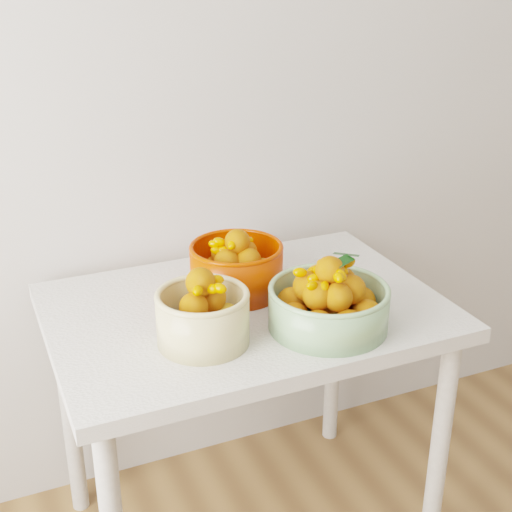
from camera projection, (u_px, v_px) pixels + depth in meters
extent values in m
cube|color=beige|center=(267.00, 42.00, 2.02)|extent=(4.00, 0.04, 2.70)
cube|color=silver|center=(246.00, 312.00, 1.85)|extent=(1.00, 0.70, 0.04)
cylinder|color=silver|center=(439.00, 451.00, 1.91)|extent=(0.05, 0.05, 0.71)
cylinder|color=silver|center=(69.00, 411.00, 2.08)|extent=(0.05, 0.05, 0.71)
cylinder|color=silver|center=(334.00, 349.00, 2.40)|extent=(0.05, 0.05, 0.71)
cylinder|color=beige|center=(203.00, 319.00, 1.64)|extent=(0.28, 0.28, 0.12)
torus|color=beige|center=(202.00, 295.00, 1.62)|extent=(0.28, 0.28, 0.02)
sphere|color=#D1660C|center=(225.00, 319.00, 1.67)|extent=(0.08, 0.08, 0.08)
sphere|color=#D1660C|center=(196.00, 313.00, 1.69)|extent=(0.08, 0.08, 0.08)
sphere|color=#D1660C|center=(180.00, 328.00, 1.63)|extent=(0.07, 0.07, 0.07)
sphere|color=orange|center=(212.00, 334.00, 1.60)|extent=(0.07, 0.07, 0.07)
sphere|color=orange|center=(203.00, 324.00, 1.65)|extent=(0.07, 0.07, 0.07)
sphere|color=orange|center=(211.00, 297.00, 1.65)|extent=(0.07, 0.07, 0.07)
sphere|color=orange|center=(194.00, 307.00, 1.60)|extent=(0.07, 0.07, 0.07)
sphere|color=orange|center=(201.00, 282.00, 1.61)|extent=(0.07, 0.07, 0.07)
ellipsoid|color=orange|center=(211.00, 285.00, 1.65)|extent=(0.04, 0.05, 0.03)
ellipsoid|color=orange|center=(198.00, 291.00, 1.57)|extent=(0.04, 0.04, 0.03)
ellipsoid|color=orange|center=(217.00, 280.00, 1.62)|extent=(0.04, 0.03, 0.04)
ellipsoid|color=orange|center=(215.00, 283.00, 1.62)|extent=(0.04, 0.03, 0.03)
ellipsoid|color=orange|center=(220.00, 288.00, 1.58)|extent=(0.04, 0.04, 0.03)
ellipsoid|color=orange|center=(202.00, 286.00, 1.61)|extent=(0.04, 0.05, 0.04)
ellipsoid|color=orange|center=(212.00, 289.00, 1.59)|extent=(0.04, 0.04, 0.03)
cylinder|color=#8AB680|center=(328.00, 308.00, 1.71)|extent=(0.33, 0.33, 0.10)
torus|color=#8AB680|center=(329.00, 289.00, 1.69)|extent=(0.33, 0.33, 0.01)
sphere|color=orange|center=(361.00, 301.00, 1.75)|extent=(0.08, 0.08, 0.08)
sphere|color=orange|center=(338.00, 293.00, 1.79)|extent=(0.07, 0.07, 0.07)
sphere|color=orange|center=(312.00, 293.00, 1.79)|extent=(0.08, 0.08, 0.08)
sphere|color=orange|center=(292.00, 303.00, 1.75)|extent=(0.08, 0.08, 0.08)
sphere|color=orange|center=(294.00, 317.00, 1.68)|extent=(0.07, 0.07, 0.07)
sphere|color=orange|center=(318.00, 327.00, 1.63)|extent=(0.08, 0.08, 0.08)
sphere|color=orange|center=(349.00, 326.00, 1.64)|extent=(0.08, 0.08, 0.08)
sphere|color=orange|center=(366.00, 315.00, 1.69)|extent=(0.08, 0.08, 0.08)
sphere|color=orange|center=(328.00, 309.00, 1.71)|extent=(0.07, 0.07, 0.07)
sphere|color=orange|center=(342.00, 281.00, 1.73)|extent=(0.07, 0.07, 0.07)
sphere|color=orange|center=(320.00, 279.00, 1.73)|extent=(0.08, 0.08, 0.08)
sphere|color=orange|center=(308.00, 286.00, 1.70)|extent=(0.07, 0.07, 0.07)
sphere|color=orange|center=(318.00, 296.00, 1.65)|extent=(0.07, 0.07, 0.07)
sphere|color=orange|center=(338.00, 297.00, 1.65)|extent=(0.07, 0.07, 0.07)
sphere|color=orange|center=(351.00, 289.00, 1.68)|extent=(0.07, 0.07, 0.07)
sphere|color=orange|center=(330.00, 270.00, 1.67)|extent=(0.07, 0.07, 0.07)
ellipsoid|color=orange|center=(341.00, 275.00, 1.63)|extent=(0.03, 0.04, 0.04)
ellipsoid|color=orange|center=(314.00, 278.00, 1.67)|extent=(0.04, 0.03, 0.03)
ellipsoid|color=orange|center=(320.00, 282.00, 1.68)|extent=(0.04, 0.03, 0.03)
ellipsoid|color=orange|center=(314.00, 271.00, 1.71)|extent=(0.04, 0.04, 0.04)
ellipsoid|color=orange|center=(324.00, 287.00, 1.64)|extent=(0.04, 0.05, 0.04)
ellipsoid|color=orange|center=(339.00, 278.00, 1.61)|extent=(0.03, 0.04, 0.03)
ellipsoid|color=orange|center=(319.00, 271.00, 1.69)|extent=(0.04, 0.04, 0.03)
ellipsoid|color=orange|center=(312.00, 286.00, 1.63)|extent=(0.04, 0.04, 0.04)
ellipsoid|color=orange|center=(333.00, 271.00, 1.68)|extent=(0.05, 0.04, 0.03)
ellipsoid|color=orange|center=(322.00, 264.00, 1.73)|extent=(0.03, 0.04, 0.03)
ellipsoid|color=orange|center=(327.00, 268.00, 1.67)|extent=(0.04, 0.05, 0.03)
ellipsoid|color=orange|center=(300.00, 272.00, 1.67)|extent=(0.04, 0.03, 0.03)
ellipsoid|color=orange|center=(349.00, 263.00, 1.69)|extent=(0.04, 0.03, 0.04)
ellipsoid|color=orange|center=(341.00, 271.00, 1.68)|extent=(0.04, 0.03, 0.03)
cylinder|color=red|center=(237.00, 269.00, 1.89)|extent=(0.33, 0.33, 0.13)
torus|color=red|center=(236.00, 247.00, 1.86)|extent=(0.33, 0.33, 0.01)
sphere|color=#D1660C|center=(262.00, 271.00, 1.92)|extent=(0.07, 0.07, 0.07)
sphere|color=orange|center=(239.00, 264.00, 1.96)|extent=(0.07, 0.07, 0.07)
sphere|color=orange|center=(216.00, 268.00, 1.94)|extent=(0.07, 0.07, 0.07)
sphere|color=orange|center=(210.00, 280.00, 1.87)|extent=(0.07, 0.07, 0.07)
sphere|color=orange|center=(233.00, 288.00, 1.83)|extent=(0.07, 0.07, 0.07)
sphere|color=orange|center=(258.00, 283.00, 1.85)|extent=(0.07, 0.07, 0.07)
sphere|color=orange|center=(237.00, 276.00, 1.90)|extent=(0.07, 0.07, 0.07)
sphere|color=orange|center=(245.00, 252.00, 1.91)|extent=(0.07, 0.07, 0.07)
sphere|color=orange|center=(224.00, 253.00, 1.90)|extent=(0.07, 0.07, 0.07)
sphere|color=orange|center=(227.00, 262.00, 1.84)|extent=(0.07, 0.07, 0.07)
sphere|color=orange|center=(249.00, 261.00, 1.85)|extent=(0.07, 0.07, 0.07)
sphere|color=orange|center=(237.00, 241.00, 1.85)|extent=(0.07, 0.07, 0.07)
ellipsoid|color=orange|center=(237.00, 252.00, 1.86)|extent=(0.03, 0.04, 0.04)
ellipsoid|color=orange|center=(219.00, 242.00, 1.86)|extent=(0.04, 0.04, 0.04)
ellipsoid|color=orange|center=(215.00, 244.00, 1.86)|extent=(0.04, 0.04, 0.03)
ellipsoid|color=orange|center=(230.00, 247.00, 1.87)|extent=(0.04, 0.04, 0.03)
ellipsoid|color=orange|center=(236.00, 240.00, 1.86)|extent=(0.04, 0.05, 0.04)
ellipsoid|color=orange|center=(223.00, 250.00, 1.86)|extent=(0.04, 0.03, 0.03)
ellipsoid|color=orange|center=(248.00, 241.00, 1.90)|extent=(0.04, 0.04, 0.03)
ellipsoid|color=orange|center=(232.00, 245.00, 1.83)|extent=(0.04, 0.04, 0.03)
ellipsoid|color=orange|center=(217.00, 251.00, 1.86)|extent=(0.04, 0.04, 0.04)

